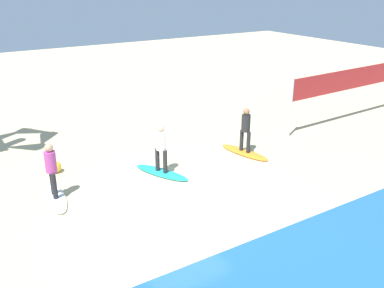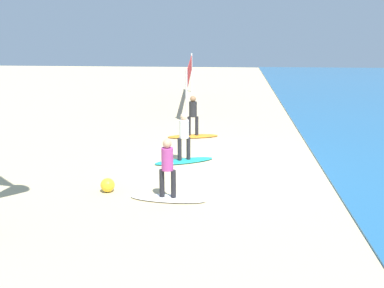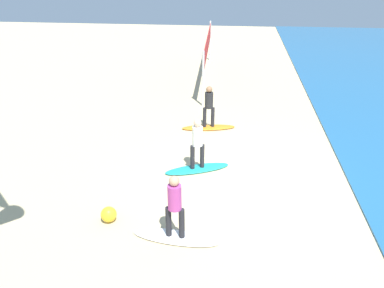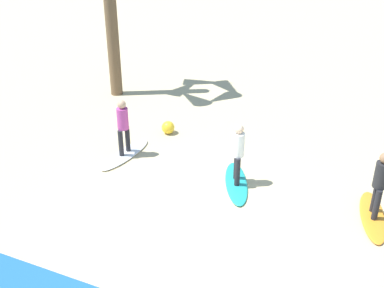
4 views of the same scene
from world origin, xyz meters
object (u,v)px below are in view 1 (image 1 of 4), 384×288
(surfer_orange, at_px, (246,127))
(surfboard_teal, at_px, (162,173))
(surfboard_orange, at_px, (244,152))
(surfboard_white, at_px, (55,197))
(surfer_teal, at_px, (161,145))
(surfer_white, at_px, (51,166))
(volleyball_net, at_px, (362,79))
(beach_ball, at_px, (55,167))

(surfer_orange, relative_size, surfboard_teal, 0.78)
(surfer_orange, bearing_deg, surfboard_orange, 180.00)
(surfboard_orange, xyz_separation_m, surfer_orange, (0.00, 0.00, 0.99))
(surfer_orange, height_order, surfboard_teal, surfer_orange)
(surfboard_teal, height_order, surfboard_white, same)
(surfboard_teal, bearing_deg, surfboard_white, -116.17)
(surfboard_orange, distance_m, surfer_orange, 0.99)
(surfboard_orange, height_order, surfer_orange, surfer_orange)
(surfer_orange, height_order, surfer_teal, same)
(surfboard_orange, bearing_deg, surfer_white, -103.66)
(volleyball_net, bearing_deg, surfboard_teal, 3.10)
(surfer_orange, bearing_deg, surfboard_teal, -1.45)
(surfer_teal, xyz_separation_m, beach_ball, (2.94, -1.96, -0.83))
(volleyball_net, bearing_deg, surfboard_orange, 5.25)
(surfer_teal, height_order, volleyball_net, volleyball_net)
(surfer_orange, bearing_deg, surfboard_white, -2.08)
(surfer_orange, height_order, volleyball_net, volleyball_net)
(beach_ball, bearing_deg, surfboard_orange, 162.14)
(surfer_teal, xyz_separation_m, surfboard_white, (3.44, -0.16, -0.99))
(surfer_white, xyz_separation_m, volleyball_net, (-13.98, -0.41, 0.75))
(surfboard_orange, distance_m, surfer_teal, 3.55)
(surfer_orange, xyz_separation_m, surfboard_teal, (3.40, -0.09, -0.99))
(surfboard_white, bearing_deg, surfer_teal, 93.08)
(beach_ball, bearing_deg, surfer_teal, 146.35)
(volleyball_net, xyz_separation_m, beach_ball, (13.48, -1.39, -1.59))
(surfboard_orange, distance_m, surfboard_white, 6.85)
(surfer_orange, bearing_deg, surfer_teal, -1.45)
(surfer_white, bearing_deg, volleyball_net, -178.33)
(surfer_orange, relative_size, surfboard_white, 0.78)
(surfboard_orange, xyz_separation_m, surfer_white, (6.84, -0.25, 0.99))
(surfboard_orange, height_order, surfer_white, surfer_white)
(surfer_orange, xyz_separation_m, surfer_teal, (3.40, -0.09, 0.00))
(beach_ball, bearing_deg, surfboard_white, 74.46)
(surfboard_white, relative_size, beach_ball, 5.17)
(surfer_orange, height_order, surfboard_white, surfer_orange)
(surfboard_orange, xyz_separation_m, beach_ball, (6.34, -2.04, 0.16))
(surfer_teal, xyz_separation_m, volleyball_net, (-10.54, -0.57, 0.75))
(surfboard_orange, bearing_deg, beach_ball, -119.44)
(surfer_teal, height_order, surfer_white, same)
(beach_ball, bearing_deg, surfer_white, 74.46)
(surfboard_teal, relative_size, volleyball_net, 0.23)
(surfboard_teal, bearing_deg, surfer_white, -116.17)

